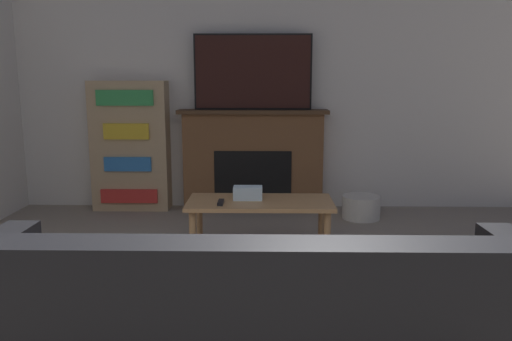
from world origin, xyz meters
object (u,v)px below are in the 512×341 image
Objects in this scene: fireplace at (253,160)px; storage_basket at (361,207)px; tv at (253,72)px; bookshelf at (131,146)px; coffee_table at (260,209)px.

fireplace is 1.22m from storage_basket.
fireplace is at bearing 161.82° from storage_basket.
bookshelf is (-1.29, -0.00, -0.76)m from tv.
storage_basket is at bearing -18.18° from fireplace.
fireplace is 1.42× the size of coffee_table.
tv is 3.19× the size of storage_basket.
storage_basket is (1.08, -0.36, -0.42)m from fireplace.
bookshelf is at bearing 171.98° from storage_basket.
storage_basket is (1.08, -0.34, -1.32)m from tv.
storage_basket is at bearing -17.23° from tv.
bookshelf is (-1.29, -0.02, 0.14)m from fireplace.
tv is (0.00, -0.02, 0.91)m from fireplace.
tv is 1.49m from bookshelf.
coffee_table reaches higher than storage_basket.
bookshelf is (-1.38, 1.50, 0.28)m from coffee_table.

